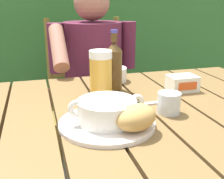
{
  "coord_description": "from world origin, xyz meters",
  "views": [
    {
      "loc": [
        -0.26,
        -0.74,
        1.11
      ],
      "look_at": [
        -0.04,
        0.04,
        0.85
      ],
      "focal_mm": 44.2,
      "sensor_mm": 36.0,
      "label": 1
    }
  ],
  "objects_px": {
    "diner_bowl": "(111,74)",
    "soup_bowl": "(107,110)",
    "serving_plate": "(107,123)",
    "water_glass_small": "(169,103)",
    "butter_tub": "(182,83)",
    "beer_glass": "(101,74)",
    "person_eating": "(94,76)",
    "table_knife": "(142,104)",
    "chair_near_diner": "(89,101)",
    "bread_roll": "(136,117)",
    "beer_bottle": "(114,66)"
  },
  "relations": [
    {
      "from": "butter_tub",
      "to": "beer_glass",
      "type": "bearing_deg",
      "value": 178.94
    },
    {
      "from": "person_eating",
      "to": "serving_plate",
      "type": "relative_size",
      "value": 4.49
    },
    {
      "from": "person_eating",
      "to": "water_glass_small",
      "type": "relative_size",
      "value": 16.89
    },
    {
      "from": "soup_bowl",
      "to": "diner_bowl",
      "type": "xyz_separation_m",
      "value": [
        0.13,
        0.43,
        -0.02
      ]
    },
    {
      "from": "bread_roll",
      "to": "beer_glass",
      "type": "height_order",
      "value": "beer_glass"
    },
    {
      "from": "bread_roll",
      "to": "beer_bottle",
      "type": "bearing_deg",
      "value": 82.62
    },
    {
      "from": "table_knife",
      "to": "soup_bowl",
      "type": "bearing_deg",
      "value": -141.99
    },
    {
      "from": "person_eating",
      "to": "diner_bowl",
      "type": "bearing_deg",
      "value": -89.5
    },
    {
      "from": "chair_near_diner",
      "to": "table_knife",
      "type": "distance_m",
      "value": 0.9
    },
    {
      "from": "serving_plate",
      "to": "water_glass_small",
      "type": "distance_m",
      "value": 0.21
    },
    {
      "from": "chair_near_diner",
      "to": "water_glass_small",
      "type": "relative_size",
      "value": 14.08
    },
    {
      "from": "soup_bowl",
      "to": "butter_tub",
      "type": "distance_m",
      "value": 0.42
    },
    {
      "from": "bread_roll",
      "to": "butter_tub",
      "type": "xyz_separation_m",
      "value": [
        0.3,
        0.29,
        -0.02
      ]
    },
    {
      "from": "table_knife",
      "to": "bread_roll",
      "type": "bearing_deg",
      "value": -116.08
    },
    {
      "from": "beer_glass",
      "to": "table_knife",
      "type": "distance_m",
      "value": 0.18
    },
    {
      "from": "beer_bottle",
      "to": "butter_tub",
      "type": "height_order",
      "value": "beer_bottle"
    },
    {
      "from": "soup_bowl",
      "to": "water_glass_small",
      "type": "distance_m",
      "value": 0.21
    },
    {
      "from": "chair_near_diner",
      "to": "table_knife",
      "type": "bearing_deg",
      "value": -88.63
    },
    {
      "from": "person_eating",
      "to": "table_knife",
      "type": "height_order",
      "value": "person_eating"
    },
    {
      "from": "water_glass_small",
      "to": "diner_bowl",
      "type": "relative_size",
      "value": 0.53
    },
    {
      "from": "beer_bottle",
      "to": "diner_bowl",
      "type": "bearing_deg",
      "value": 79.74
    },
    {
      "from": "soup_bowl",
      "to": "diner_bowl",
      "type": "relative_size",
      "value": 1.58
    },
    {
      "from": "beer_glass",
      "to": "beer_bottle",
      "type": "height_order",
      "value": "beer_bottle"
    },
    {
      "from": "beer_glass",
      "to": "soup_bowl",
      "type": "bearing_deg",
      "value": -99.58
    },
    {
      "from": "bread_roll",
      "to": "chair_near_diner",
      "type": "bearing_deg",
      "value": 86.05
    },
    {
      "from": "serving_plate",
      "to": "water_glass_small",
      "type": "xyz_separation_m",
      "value": [
        0.21,
        0.03,
        0.03
      ]
    },
    {
      "from": "beer_glass",
      "to": "table_knife",
      "type": "bearing_deg",
      "value": -44.81
    },
    {
      "from": "bread_roll",
      "to": "butter_tub",
      "type": "relative_size",
      "value": 1.36
    },
    {
      "from": "water_glass_small",
      "to": "serving_plate",
      "type": "bearing_deg",
      "value": -170.68
    },
    {
      "from": "diner_bowl",
      "to": "soup_bowl",
      "type": "bearing_deg",
      "value": -106.91
    },
    {
      "from": "beer_bottle",
      "to": "diner_bowl",
      "type": "xyz_separation_m",
      "value": [
        0.02,
        0.13,
        -0.07
      ]
    },
    {
      "from": "bread_roll",
      "to": "beer_bottle",
      "type": "distance_m",
      "value": 0.38
    },
    {
      "from": "bread_roll",
      "to": "diner_bowl",
      "type": "distance_m",
      "value": 0.51
    },
    {
      "from": "beer_glass",
      "to": "bread_roll",
      "type": "bearing_deg",
      "value": -86.06
    },
    {
      "from": "beer_glass",
      "to": "table_knife",
      "type": "height_order",
      "value": "beer_glass"
    },
    {
      "from": "water_glass_small",
      "to": "chair_near_diner",
      "type": "bearing_deg",
      "value": 94.61
    },
    {
      "from": "beer_bottle",
      "to": "water_glass_small",
      "type": "xyz_separation_m",
      "value": [
        0.1,
        -0.27,
        -0.06
      ]
    },
    {
      "from": "water_glass_small",
      "to": "butter_tub",
      "type": "relative_size",
      "value": 0.66
    },
    {
      "from": "beer_glass",
      "to": "butter_tub",
      "type": "distance_m",
      "value": 0.33
    },
    {
      "from": "beer_glass",
      "to": "table_knife",
      "type": "relative_size",
      "value": 1.14
    },
    {
      "from": "chair_near_diner",
      "to": "serving_plate",
      "type": "relative_size",
      "value": 3.74
    },
    {
      "from": "beer_glass",
      "to": "water_glass_small",
      "type": "distance_m",
      "value": 0.26
    },
    {
      "from": "soup_bowl",
      "to": "beer_glass",
      "type": "height_order",
      "value": "beer_glass"
    },
    {
      "from": "diner_bowl",
      "to": "beer_glass",
      "type": "bearing_deg",
      "value": -114.64
    },
    {
      "from": "soup_bowl",
      "to": "beer_glass",
      "type": "xyz_separation_m",
      "value": [
        0.04,
        0.23,
        0.04
      ]
    },
    {
      "from": "soup_bowl",
      "to": "person_eating",
      "type": "bearing_deg",
      "value": 80.52
    },
    {
      "from": "bread_roll",
      "to": "person_eating",
      "type": "bearing_deg",
      "value": 85.31
    },
    {
      "from": "bread_roll",
      "to": "table_knife",
      "type": "distance_m",
      "value": 0.21
    },
    {
      "from": "soup_bowl",
      "to": "beer_glass",
      "type": "distance_m",
      "value": 0.24
    },
    {
      "from": "soup_bowl",
      "to": "water_glass_small",
      "type": "height_order",
      "value": "soup_bowl"
    }
  ]
}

